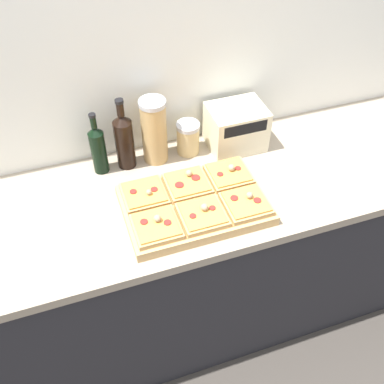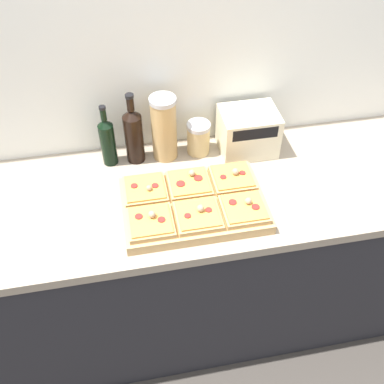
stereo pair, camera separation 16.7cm
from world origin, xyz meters
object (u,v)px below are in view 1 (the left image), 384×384
cutting_board (195,205)px  grain_jar_short (188,138)px  olive_oil_bottle (98,148)px  wine_bottle (124,140)px  grain_jar_tall (154,131)px  toaster_oven (236,127)px

cutting_board → grain_jar_short: size_ratio=3.69×
cutting_board → olive_oil_bottle: olive_oil_bottle is taller
wine_bottle → grain_jar_tall: (0.12, -0.00, 0.01)m
toaster_oven → olive_oil_bottle: bearing=177.7°
grain_jar_short → toaster_oven: size_ratio=0.55×
cutting_board → olive_oil_bottle: (-0.29, 0.33, 0.09)m
cutting_board → wine_bottle: wine_bottle is taller
wine_bottle → olive_oil_bottle: bearing=180.0°
cutting_board → toaster_oven: 0.43m
olive_oil_bottle → grain_jar_short: (0.37, 0.00, -0.04)m
wine_bottle → toaster_oven: 0.48m
olive_oil_bottle → wine_bottle: wine_bottle is taller
olive_oil_bottle → grain_jar_short: bearing=0.0°
olive_oil_bottle → wine_bottle: (0.11, 0.00, 0.02)m
olive_oil_bottle → grain_jar_tall: bearing=-0.0°
grain_jar_tall → grain_jar_short: grain_jar_tall is taller
grain_jar_short → grain_jar_tall: bearing=-180.0°
grain_jar_short → toaster_oven: 0.21m
toaster_oven → grain_jar_short: bearing=173.7°
cutting_board → grain_jar_tall: grain_jar_tall is taller
grain_jar_short → toaster_oven: bearing=-6.3°
cutting_board → olive_oil_bottle: 0.45m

